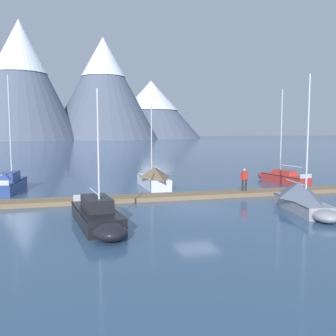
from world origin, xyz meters
TOP-DOWN VIEW (x-y plane):
  - ground_plane at (0.00, 0.00)m, footprint 700.00×700.00m
  - mountain_central_massif at (-23.45, 202.33)m, footprint 62.86×62.86m
  - mountain_shoulder_ridge at (23.26, 212.93)m, footprint 66.38×66.38m
  - mountain_east_summit at (60.12, 239.22)m, footprint 70.71×70.71m
  - dock at (0.00, 4.00)m, footprint 29.10×3.22m
  - sailboat_nearest_berth at (-11.62, 11.23)m, footprint 2.40×6.85m
  - sailboat_second_berth at (-6.32, -2.58)m, footprint 2.24×6.88m
  - sailboat_mid_dock_port at (-0.15, 9.84)m, footprint 2.10×6.85m
  - sailboat_mid_dock_starboard at (5.86, -2.42)m, footprint 3.01×6.67m
  - sailboat_far_berth at (12.10, 8.95)m, footprint 1.90×6.61m
  - person_on_dock at (5.41, 3.93)m, footprint 0.58×0.28m

SIDE VIEW (x-z plane):
  - ground_plane at x=0.00m, z-range 0.00..0.00m
  - dock at x=0.00m, z-range 0.00..0.30m
  - sailboat_far_berth at x=12.10m, z-range -3.82..4.85m
  - sailboat_second_berth at x=-6.32m, z-range -2.86..3.97m
  - sailboat_nearest_berth at x=-11.62m, z-range -4.00..5.24m
  - sailboat_mid_dock_starboard at x=5.86m, z-range -3.23..4.85m
  - sailboat_mid_dock_port at x=-0.15m, z-range -2.74..4.42m
  - person_on_dock at x=5.41m, z-range 0.42..2.11m
  - mountain_east_summit at x=60.12m, z-range 1.28..41.87m
  - mountain_shoulder_ridge at x=23.26m, z-range 1.12..62.93m
  - mountain_central_massif at x=-23.45m, z-range 1.59..67.01m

